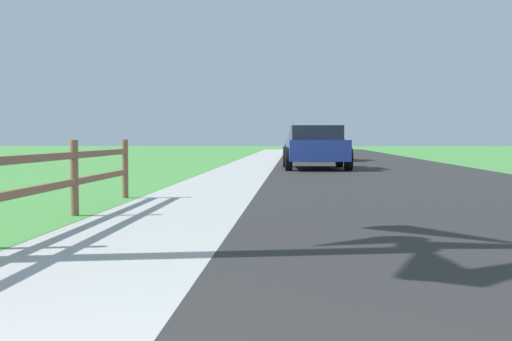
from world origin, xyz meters
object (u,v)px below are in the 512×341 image
parked_suv_blue (316,146)px  parked_car_black (304,143)px  parked_car_beige (304,142)px  parked_car_red (319,143)px

parked_suv_blue → parked_car_black: (-0.17, 16.91, -0.03)m
parked_suv_blue → parked_car_beige: size_ratio=0.92×
parked_car_black → parked_car_beige: (0.18, 10.06, 0.01)m
parked_suv_blue → parked_car_black: bearing=90.6°
parked_car_red → parked_suv_blue: bearing=-92.8°
parked_suv_blue → parked_car_red: size_ratio=1.01×
parked_car_red → parked_car_beige: (-0.41, 18.49, -0.06)m
parked_car_red → parked_car_beige: size_ratio=0.91×
parked_car_black → parked_car_red: bearing=-86.1°
parked_suv_blue → parked_car_black: parked_suv_blue is taller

